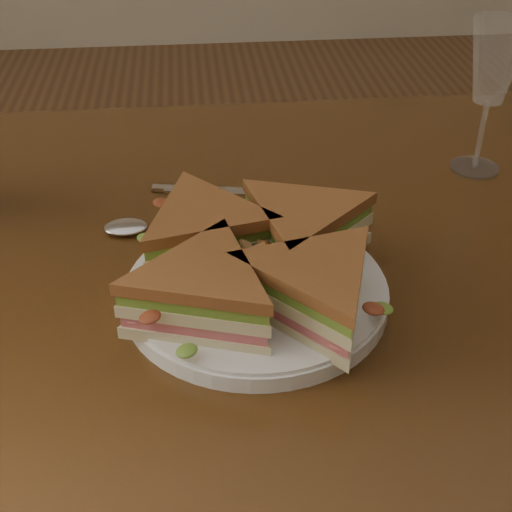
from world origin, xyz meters
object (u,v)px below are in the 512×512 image
object	(u,v)px
spoon	(147,225)
plate	(256,293)
table	(289,325)
sandwich_wedges	(256,260)
knife	(236,193)
wine_glass	(494,66)

from	to	relation	value
spoon	plate	bearing A→B (deg)	-61.06
table	sandwich_wedges	world-z (taller)	sandwich_wedges
table	plate	xyz separation A→B (m)	(-0.04, -0.08, 0.11)
plate	table	bearing A→B (deg)	59.47
table	plate	size ratio (longest dim) A/B	4.83
plate	sandwich_wedges	distance (m)	0.04
table	spoon	size ratio (longest dim) A/B	6.56
plate	spoon	xyz separation A→B (m)	(-0.11, 0.14, -0.00)
sandwich_wedges	spoon	distance (m)	0.18
spoon	knife	size ratio (longest dim) A/B	0.86
plate	wine_glass	bearing A→B (deg)	38.32
plate	spoon	world-z (taller)	plate
table	knife	world-z (taller)	knife
table	spoon	distance (m)	0.19
plate	sandwich_wedges	bearing A→B (deg)	90.00
sandwich_wedges	knife	size ratio (longest dim) A/B	1.48
table	sandwich_wedges	distance (m)	0.17
sandwich_wedges	wine_glass	xyz separation A→B (m)	(0.30, 0.24, 0.09)
table	sandwich_wedges	xyz separation A→B (m)	(-0.04, -0.08, 0.14)
wine_glass	plate	bearing A→B (deg)	-141.68
table	knife	xyz separation A→B (m)	(-0.05, 0.13, 0.10)
plate	wine_glass	distance (m)	0.40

